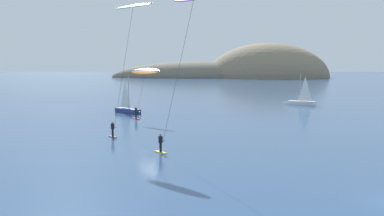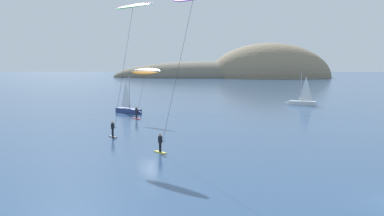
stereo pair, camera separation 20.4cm
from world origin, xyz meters
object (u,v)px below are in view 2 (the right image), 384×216
sailboat_far (301,101)px  kitesurfer_green (131,16)px  kitesurfer_purple (191,9)px  kitesurfer_orange (145,74)px  sailboat_near (130,109)px

sailboat_far → kitesurfer_green: size_ratio=0.42×
sailboat_far → kitesurfer_purple: bearing=-111.6°
kitesurfer_orange → kitesurfer_purple: bearing=-75.6°
kitesurfer_orange → kitesurfer_green: bearing=-87.7°
kitesurfer_green → kitesurfer_orange: bearing=92.3°
sailboat_near → sailboat_far: 32.32m
kitesurfer_purple → sailboat_near: bearing=106.3°
sailboat_far → kitesurfer_purple: (-19.09, -48.21, 11.51)m
kitesurfer_purple → kitesurfer_green: bearing=124.7°
kitesurfer_orange → sailboat_far: bearing=41.0°
sailboat_far → kitesurfer_green: 48.31m
sailboat_near → kitesurfer_orange: (3.34, -8.24, 5.56)m
sailboat_far → kitesurfer_purple: 53.11m
kitesurfer_purple → kitesurfer_green: kitesurfer_green is taller
sailboat_near → kitesurfer_green: 28.35m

